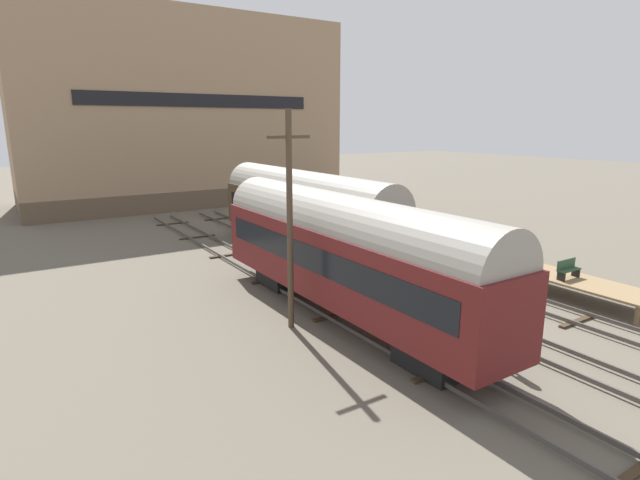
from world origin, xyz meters
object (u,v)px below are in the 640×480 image
Objects in this scene: person_worker at (508,339)px; utility_pole at (290,219)px; train_car_maroon at (343,249)px; train_car_brown at (305,208)px; bench at (568,268)px.

utility_pole is (-4.30, 7.06, 3.38)m from person_worker.
utility_pole is at bearing 171.75° from train_car_maroon.
train_car_brown is at bearing 56.09° from utility_pole.
train_car_brown is 12.02× the size of bench.
bench is at bearing -19.30° from train_car_maroon.
utility_pole is at bearing -123.91° from train_car_brown.
train_car_maroon is 2.75m from utility_pole.
train_car_maroon is at bearing 106.45° from person_worker.
train_car_brown is 10.60m from train_car_maroon.
utility_pole reaches higher than bench.
person_worker is at bearing -73.55° from train_car_maroon.
train_car_brown is 11.50m from utility_pole.
train_car_maroon is at bearing -112.45° from train_car_brown.
train_car_maroon is 11.82× the size of bench.
train_car_brown is 1.02× the size of train_car_maroon.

